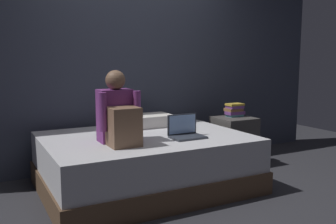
{
  "coord_description": "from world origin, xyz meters",
  "views": [
    {
      "loc": [
        -1.69,
        -3.02,
        1.28
      ],
      "look_at": [
        -0.05,
        0.1,
        0.78
      ],
      "focal_mm": 39.81,
      "sensor_mm": 36.0,
      "label": 1
    }
  ],
  "objects": [
    {
      "name": "book_stack",
      "position": [
        1.14,
        0.6,
        0.67
      ],
      "size": [
        0.22,
        0.16,
        0.16
      ],
      "color": "teal",
      "rests_on": "nightstand"
    },
    {
      "name": "bed",
      "position": [
        -0.2,
        0.3,
        0.26
      ],
      "size": [
        2.0,
        1.5,
        0.53
      ],
      "color": "brown",
      "rests_on": "ground_plane"
    },
    {
      "name": "ground_plane",
      "position": [
        0.0,
        0.0,
        0.0
      ],
      "size": [
        8.0,
        8.0,
        0.0
      ],
      "primitive_type": "plane",
      "color": "#2D2D33"
    },
    {
      "name": "nightstand",
      "position": [
        1.1,
        0.55,
        0.29
      ],
      "size": [
        0.44,
        0.46,
        0.59
      ],
      "color": "#474442",
      "rests_on": "ground_plane"
    },
    {
      "name": "wall_back",
      "position": [
        0.0,
        1.2,
        1.35
      ],
      "size": [
        5.6,
        0.1,
        2.7
      ],
      "primitive_type": "cube",
      "color": "#383D4C",
      "rests_on": "ground_plane"
    },
    {
      "name": "laptop",
      "position": [
        0.11,
        0.03,
        0.59
      ],
      "size": [
        0.32,
        0.23,
        0.22
      ],
      "color": "#333842",
      "rests_on": "bed"
    },
    {
      "name": "person_sitting",
      "position": [
        -0.55,
        0.1,
        0.79
      ],
      "size": [
        0.39,
        0.44,
        0.66
      ],
      "color": "#75337A",
      "rests_on": "bed"
    },
    {
      "name": "pillow",
      "position": [
        0.02,
        0.75,
        0.6
      ],
      "size": [
        0.56,
        0.36,
        0.13
      ],
      "primitive_type": "cube",
      "color": "silver",
      "rests_on": "bed"
    }
  ]
}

